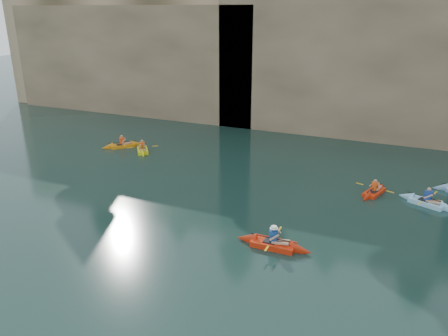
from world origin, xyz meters
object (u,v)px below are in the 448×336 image
at_px(kayaker_ltblue_near, 427,202).
at_px(main_kayaker, 273,244).
at_px(kayaker_orange, 122,145).
at_px(kayaker_red_far, 374,192).

bearing_deg(kayaker_ltblue_near, main_kayaker, -106.71).
distance_m(main_kayaker, kayaker_ltblue_near, 9.72).
bearing_deg(kayaker_orange, main_kayaker, -78.31).
bearing_deg(main_kayaker, kayaker_red_far, 66.40).
bearing_deg(kayaker_ltblue_near, kayaker_red_far, -165.35).
bearing_deg(kayaker_red_far, main_kayaker, 173.98).
relative_size(main_kayaker, kayaker_red_far, 1.11).
distance_m(kayaker_orange, kayaker_red_far, 18.44).
xyz_separation_m(main_kayaker, kayaker_orange, (-14.91, 9.57, -0.02)).
relative_size(main_kayaker, kayaker_orange, 1.26).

